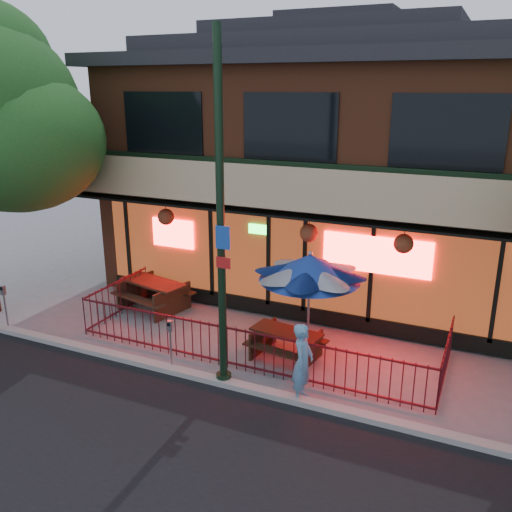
% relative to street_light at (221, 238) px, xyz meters
% --- Properties ---
extents(ground, '(80.00, 80.00, 0.00)m').
position_rel_street_light_xyz_m(ground, '(-0.00, 0.40, -3.15)').
color(ground, gray).
rests_on(ground, ground).
extents(curb, '(80.00, 0.25, 0.12)m').
position_rel_street_light_xyz_m(curb, '(-0.00, -0.10, -3.09)').
color(curb, '#999993').
rests_on(curb, ground).
extents(restaurant_building, '(12.96, 9.49, 8.05)m').
position_rel_street_light_xyz_m(restaurant_building, '(-0.00, 7.51, 0.98)').
color(restaurant_building, brown).
rests_on(restaurant_building, ground).
extents(patio_fence, '(8.44, 2.62, 1.00)m').
position_rel_street_light_xyz_m(patio_fence, '(-0.00, 0.91, -2.52)').
color(patio_fence, '#4C1018').
rests_on(patio_fence, ground).
extents(street_light, '(0.43, 0.32, 7.00)m').
position_rel_street_light_xyz_m(street_light, '(0.00, 0.00, 0.00)').
color(street_light, black).
rests_on(street_light, ground).
extents(picnic_table_left, '(2.16, 1.82, 0.81)m').
position_rel_street_light_xyz_m(picnic_table_left, '(-3.60, 2.70, -2.62)').
color(picnic_table_left, '#3A2315').
rests_on(picnic_table_left, ground).
extents(picnic_table_right, '(1.74, 1.43, 0.68)m').
position_rel_street_light_xyz_m(picnic_table_right, '(0.80, 1.53, -2.70)').
color(picnic_table_right, '#311D11').
rests_on(picnic_table_right, ground).
extents(patio_umbrella, '(2.23, 2.23, 2.54)m').
position_rel_street_light_xyz_m(patio_umbrella, '(1.23, 1.77, -0.98)').
color(patio_umbrella, gray).
rests_on(patio_umbrella, ground).
extents(pedestrian, '(0.42, 0.61, 1.63)m').
position_rel_street_light_xyz_m(pedestrian, '(1.71, 0.05, -2.34)').
color(pedestrian, '#5E96BD').
rests_on(pedestrian, ground).
extents(parking_meter_near, '(0.13, 0.12, 1.16)m').
position_rel_street_light_xyz_m(parking_meter_near, '(-1.29, 0.00, -2.36)').
color(parking_meter_near, gray).
rests_on(parking_meter_near, ground).
extents(parking_meter_far, '(0.12, 0.11, 1.20)m').
position_rel_street_light_xyz_m(parking_meter_far, '(-6.19, 0.00, -2.33)').
color(parking_meter_far, gray).
rests_on(parking_meter_far, ground).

